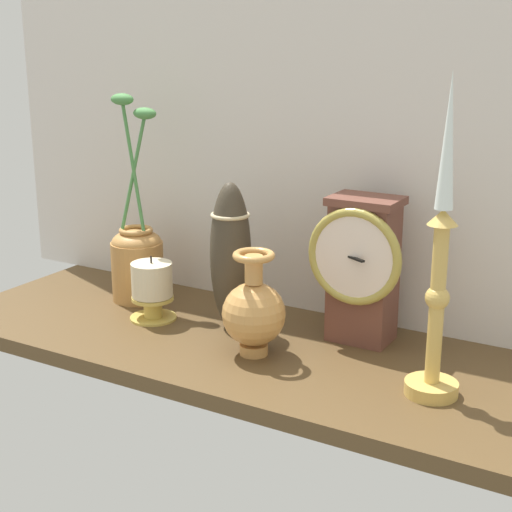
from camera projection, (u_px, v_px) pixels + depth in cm
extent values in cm
cube|color=brown|center=(241.00, 347.00, 120.03)|extent=(100.00, 36.00, 2.40)
cube|color=silver|center=(299.00, 117.00, 125.98)|extent=(120.00, 2.00, 65.00)
cube|color=brown|center=(363.00, 274.00, 117.23)|extent=(9.32, 6.87, 21.33)
cube|color=brown|center=(366.00, 201.00, 114.09)|extent=(10.44, 7.70, 1.20)
torus|color=#AE9C44|center=(354.00, 257.00, 113.05)|extent=(14.73, 1.34, 14.73)
cylinder|color=#F4E0D1|center=(354.00, 257.00, 112.97)|extent=(12.32, 0.40, 12.32)
cube|color=black|center=(353.00, 258.00, 112.72)|extent=(4.45, 2.66, 0.30)
cylinder|color=#D9AF54|center=(431.00, 388.00, 101.59)|extent=(7.06, 7.06, 1.80)
cylinder|color=#D9AF54|center=(437.00, 306.00, 98.39)|extent=(1.97, 1.97, 21.18)
sphere|color=#D9AF54|center=(437.00, 298.00, 98.10)|extent=(3.16, 3.16, 3.16)
cone|color=#D9AF54|center=(443.00, 217.00, 95.17)|extent=(3.86, 3.86, 2.00)
cone|color=white|center=(448.00, 141.00, 92.55)|extent=(2.31, 2.31, 16.78)
cylinder|color=tan|center=(254.00, 349.00, 114.40)|extent=(4.23, 4.23, 1.60)
sphere|color=tan|center=(254.00, 314.00, 112.87)|extent=(9.41, 9.41, 9.41)
cylinder|color=tan|center=(254.00, 270.00, 110.97)|extent=(2.63, 2.63, 4.19)
torus|color=tan|center=(254.00, 256.00, 110.39)|extent=(6.14, 6.14, 1.11)
cylinder|color=#B98243|center=(138.00, 271.00, 136.83)|extent=(9.18, 9.18, 10.48)
ellipsoid|color=#B98243|center=(136.00, 242.00, 135.37)|extent=(8.73, 8.73, 4.36)
torus|color=#B98243|center=(136.00, 230.00, 134.77)|extent=(5.96, 5.96, 0.91)
cylinder|color=#498745|center=(133.00, 167.00, 131.66)|extent=(5.27, 2.12, 21.95)
ellipsoid|color=#498745|center=(122.00, 99.00, 130.31)|extent=(4.40, 2.80, 2.00)
cylinder|color=#498745|center=(133.00, 173.00, 131.96)|extent=(4.16, 3.56, 19.78)
ellipsoid|color=#498745|center=(145.00, 113.00, 129.52)|extent=(4.40, 2.80, 2.00)
cylinder|color=#D2B751|center=(153.00, 308.00, 128.25)|extent=(3.10, 3.10, 3.61)
cylinder|color=#D2B751|center=(153.00, 316.00, 128.64)|extent=(7.76, 7.76, 0.80)
cylinder|color=#D2B751|center=(153.00, 298.00, 127.75)|extent=(6.98, 6.98, 0.60)
cylinder|color=beige|center=(152.00, 280.00, 126.85)|extent=(6.78, 6.78, 5.64)
cylinder|color=black|center=(151.00, 260.00, 125.90)|extent=(0.30, 0.30, 1.20)
ellipsoid|color=#3E3628|center=(231.00, 256.00, 122.26)|extent=(6.56, 6.56, 23.70)
torus|color=#CCB78C|center=(230.00, 215.00, 120.42)|extent=(6.18, 6.18, 0.60)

